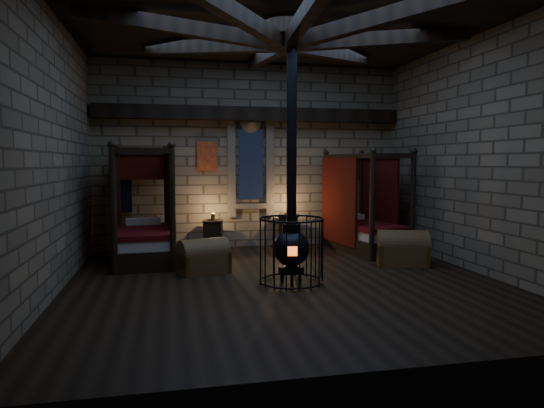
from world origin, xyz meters
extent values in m
cube|color=black|center=(0.00, 0.00, 0.00)|extent=(7.00, 7.00, 0.01)
cube|color=#847054|center=(0.00, 3.50, 2.10)|extent=(7.00, 0.02, 4.20)
cube|color=#847054|center=(0.00, -3.50, 2.10)|extent=(7.00, 0.02, 4.20)
cube|color=#847054|center=(-3.50, 0.00, 2.10)|extent=(0.02, 7.00, 4.20)
cube|color=#847054|center=(3.50, 0.00, 2.10)|extent=(0.02, 7.00, 4.20)
cube|color=black|center=(0.00, 0.00, 4.20)|extent=(7.00, 7.00, 0.01)
cube|color=black|center=(0.00, 3.32, 3.05)|extent=(6.86, 0.35, 0.30)
cylinder|color=black|center=(0.00, 0.00, 4.05)|extent=(0.70, 0.70, 0.25)
cube|color=black|center=(0.00, 3.45, 1.90)|extent=(0.55, 0.04, 1.60)
cube|color=maroon|center=(-1.00, 3.46, 2.10)|extent=(0.45, 0.03, 0.65)
cube|color=black|center=(-2.80, 3.34, 1.45)|extent=(0.30, 0.10, 1.15)
cube|color=black|center=(2.80, 3.34, 1.45)|extent=(0.30, 0.10, 1.15)
cube|color=black|center=(-2.35, 2.16, 0.18)|extent=(1.20, 2.15, 0.36)
cube|color=beige|center=(-2.35, 2.16, 0.46)|extent=(1.07, 1.99, 0.22)
cube|color=maroon|center=(-2.35, 2.16, 0.60)|extent=(1.14, 2.03, 0.10)
cube|color=beige|center=(-2.40, 2.93, 0.71)|extent=(0.72, 0.39, 0.14)
cube|color=#510F06|center=(-2.41, 3.20, 1.86)|extent=(1.11, 0.11, 0.55)
cylinder|color=black|center=(-2.80, 1.13, 1.11)|extent=(0.11, 0.11, 2.22)
cylinder|color=black|center=(-2.91, 3.14, 1.11)|extent=(0.11, 0.11, 2.22)
cylinder|color=black|center=(-1.79, 1.18, 1.11)|extent=(0.11, 0.11, 2.22)
cylinder|color=black|center=(-1.91, 3.19, 1.11)|extent=(0.11, 0.11, 2.22)
cube|color=#510F06|center=(-2.90, 2.43, 1.16)|extent=(0.14, 1.51, 1.97)
cube|color=#510F06|center=(-1.84, 2.49, 1.16)|extent=(0.14, 1.51, 1.97)
cube|color=black|center=(2.37, 2.32, 0.18)|extent=(1.38, 2.18, 0.35)
cube|color=beige|center=(2.37, 2.32, 0.45)|extent=(1.24, 2.00, 0.21)
cube|color=maroon|center=(2.37, 2.32, 0.58)|extent=(1.31, 2.05, 0.10)
cube|color=beige|center=(2.24, 3.05, 0.68)|extent=(0.73, 0.45, 0.14)
cube|color=#510F06|center=(2.20, 3.30, 1.80)|extent=(1.06, 0.23, 0.54)
cylinder|color=black|center=(2.06, 1.27, 1.07)|extent=(0.11, 0.11, 2.14)
cylinder|color=black|center=(1.72, 3.19, 1.07)|extent=(0.11, 0.11, 2.14)
cylinder|color=black|center=(3.02, 1.44, 1.07)|extent=(0.11, 0.11, 2.14)
cylinder|color=black|center=(2.68, 3.36, 1.07)|extent=(0.11, 0.11, 2.14)
cube|color=#510F06|center=(1.81, 2.52, 1.12)|extent=(0.31, 1.45, 1.90)
cube|color=#510F06|center=(2.83, 2.69, 1.12)|extent=(0.31, 1.45, 1.90)
cube|color=brown|center=(-1.27, 0.96, 0.18)|extent=(0.97, 0.76, 0.35)
cylinder|color=brown|center=(-1.27, 0.96, 0.35)|extent=(0.97, 0.76, 0.52)
cube|color=#A48A32|center=(-1.64, 0.84, 0.18)|extent=(0.22, 0.53, 0.37)
cube|color=#A48A32|center=(-0.89, 1.08, 0.18)|extent=(0.22, 0.53, 0.37)
cube|color=brown|center=(2.50, 0.83, 0.19)|extent=(1.07, 0.84, 0.39)
cylinder|color=brown|center=(2.50, 0.83, 0.39)|extent=(1.07, 0.84, 0.57)
cube|color=#A48A32|center=(2.10, 0.98, 0.19)|extent=(0.25, 0.58, 0.41)
cube|color=#A48A32|center=(2.91, 0.69, 0.19)|extent=(0.25, 0.58, 0.41)
cube|color=black|center=(-0.92, 3.03, 0.33)|extent=(0.46, 0.44, 0.66)
cube|color=black|center=(-0.92, 3.03, 0.68)|extent=(0.50, 0.49, 0.04)
cylinder|color=#A48A32|center=(-0.92, 3.03, 0.77)|extent=(0.09, 0.09, 0.15)
cube|color=black|center=(0.81, 3.07, 0.36)|extent=(0.53, 0.51, 0.73)
cube|color=black|center=(0.81, 3.07, 0.75)|extent=(0.58, 0.57, 0.04)
cube|color=brown|center=(0.81, 3.07, 0.81)|extent=(0.22, 0.18, 0.05)
cylinder|color=black|center=(0.06, -0.11, 0.23)|extent=(0.42, 0.42, 0.11)
sphere|color=black|center=(0.06, -0.11, 0.58)|extent=(0.59, 0.59, 0.59)
cylinder|color=black|center=(0.06, -0.11, 0.90)|extent=(0.30, 0.30, 0.15)
cube|color=#FF5914|center=(0.01, -0.39, 0.58)|extent=(0.15, 0.05, 0.15)
cylinder|color=black|center=(0.06, -0.11, 2.50)|extent=(0.16, 0.16, 3.10)
torus|color=black|center=(0.06, -0.11, 0.04)|extent=(1.05, 1.05, 0.03)
torus|color=black|center=(0.06, -0.11, 1.06)|extent=(1.05, 1.05, 0.03)
camera|label=1|loc=(-1.84, -7.60, 1.95)|focal=32.00mm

